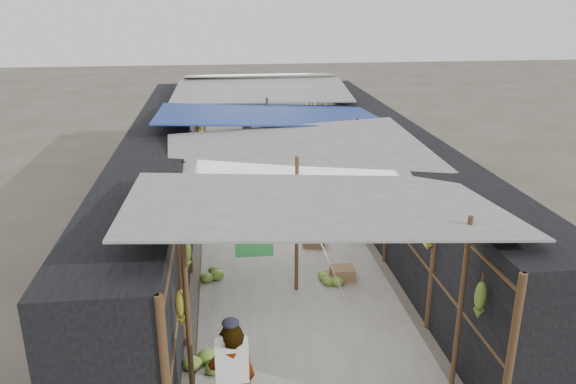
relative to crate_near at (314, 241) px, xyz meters
name	(u,v)px	position (x,y,z in m)	size (l,w,h in m)	color
aisle_slab	(277,220)	(-0.64, 1.64, -0.12)	(3.60, 16.00, 0.02)	#9E998E
stall_left	(162,180)	(-3.34, 1.64, 1.02)	(1.40, 15.00, 2.30)	black
stall_right	(386,172)	(2.06, 1.64, 1.02)	(1.40, 15.00, 2.30)	black
crate_near	(314,241)	(0.00, 0.00, 0.00)	(0.45, 0.36, 0.27)	#946F4B
crate_mid	(342,274)	(0.30, -1.58, 0.00)	(0.45, 0.36, 0.27)	#946F4B
crate_back	(261,182)	(-0.84, 4.25, 0.01)	(0.46, 0.38, 0.29)	#946F4B
black_basin	(353,228)	(1.06, 0.74, -0.05)	(0.59, 0.59, 0.18)	black
vendor_elderly	(233,380)	(-1.91, -5.36, 0.66)	(0.58, 0.38, 1.59)	white
shopper_blue	(249,155)	(-1.13, 4.57, 0.73)	(0.84, 0.65, 1.73)	navy
vendor_seated	(337,212)	(0.68, 0.77, 0.37)	(0.65, 0.37, 1.01)	#45403C
market_canopy	(276,121)	(-0.61, 1.95, 2.28)	(5.62, 15.20, 2.77)	brown
hanging_bananas	(273,157)	(-0.73, 1.60, 1.50)	(3.95, 14.17, 0.79)	gold
floor_bananas	(270,223)	(-0.86, 1.13, 0.02)	(3.84, 10.84, 0.36)	olive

